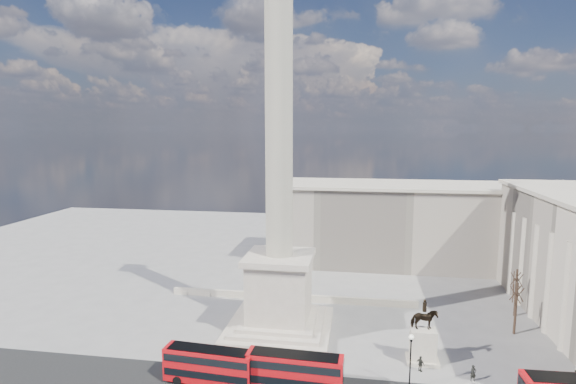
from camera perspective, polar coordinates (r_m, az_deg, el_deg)
The scene contains 13 objects.
ground at distance 60.57m, azimuth -1.96°, elevation -19.14°, with size 180.00×180.00×0.00m, color gray.
nelsons_column at distance 60.62m, azimuth -1.12°, elevation -6.04°, with size 14.00×14.00×49.85m.
balustrade_wall at distance 74.75m, azimuth 0.42°, elevation -13.23°, with size 40.00×0.60×1.10m, color beige.
building_northeast at distance 95.38m, azimuth 14.62°, elevation -3.92°, with size 51.00×17.00×16.60m.
red_bus_a at distance 53.07m, azimuth -9.95°, elevation -20.87°, with size 10.05×3.00×4.02m.
red_bus_b at distance 51.11m, azimuth 0.93°, elevation -21.86°, with size 10.34×2.81×4.16m.
victorian_lamp at distance 52.42m, azimuth 15.29°, elevation -19.57°, with size 0.53×0.53×6.14m.
equestrian_statue at distance 58.41m, azimuth 16.79°, elevation -17.63°, with size 3.72×2.79×7.81m.
bare_tree_mid at distance 68.93m, azimuth 27.07°, elevation -11.20°, with size 2.00×2.00×7.59m.
bare_tree_far at distance 75.29m, azimuth 27.06°, elevation -9.65°, with size 1.84×1.84×7.52m.
pedestrian_walking at distance 57.14m, azimuth 22.46°, elevation -20.50°, with size 0.67×0.44×1.85m, color black.
pedestrian_standing at distance 61.23m, azimuth 32.66°, elevation -19.24°, with size 0.85×0.66×1.75m, color black.
pedestrian_crossing at distance 57.14m, azimuth 16.48°, elevation -20.20°, with size 1.09×0.45×1.85m, color black.
Camera 1 is at (10.29, -52.89, 27.65)m, focal length 28.00 mm.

